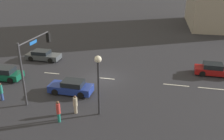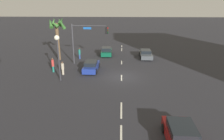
% 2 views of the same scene
% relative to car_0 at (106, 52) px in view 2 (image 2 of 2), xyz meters
% --- Properties ---
extents(ground_plane, '(220.00, 220.00, 0.00)m').
position_rel_car_0_xyz_m(ground_plane, '(-10.23, -2.57, -0.62)').
color(ground_plane, '#28282D').
extents(lane_stripe_1, '(2.50, 0.14, 0.01)m').
position_rel_car_0_xyz_m(lane_stripe_1, '(-21.35, -2.57, -0.62)').
color(lane_stripe_1, silver).
rests_on(lane_stripe_1, ground_plane).
extents(lane_stripe_2, '(2.59, 0.14, 0.01)m').
position_rel_car_0_xyz_m(lane_stripe_2, '(-17.97, -2.57, -0.62)').
color(lane_stripe_2, silver).
rests_on(lane_stripe_2, ground_plane).
extents(lane_stripe_3, '(1.87, 0.14, 0.01)m').
position_rel_car_0_xyz_m(lane_stripe_3, '(-10.58, -2.57, -0.62)').
color(lane_stripe_3, silver).
rests_on(lane_stripe_3, ground_plane).
extents(lane_stripe_4, '(1.82, 0.14, 0.01)m').
position_rel_car_0_xyz_m(lane_stripe_4, '(-4.24, -2.57, -0.62)').
color(lane_stripe_4, silver).
rests_on(lane_stripe_4, ground_plane).
extents(lane_stripe_5, '(2.55, 0.14, 0.01)m').
position_rel_car_0_xyz_m(lane_stripe_5, '(4.29, -2.57, -0.62)').
color(lane_stripe_5, silver).
rests_on(lane_stripe_5, ground_plane).
extents(lane_stripe_6, '(1.91, 0.14, 0.01)m').
position_rel_car_0_xyz_m(lane_stripe_6, '(7.48, -2.57, -0.62)').
color(lane_stripe_6, silver).
rests_on(lane_stripe_6, ground_plane).
extents(car_0, '(3.98, 1.96, 1.35)m').
position_rel_car_0_xyz_m(car_0, '(0.00, 0.00, 0.00)').
color(car_0, '#0F5138').
rests_on(car_0, ground_plane).
extents(car_1, '(4.35, 1.94, 1.23)m').
position_rel_car_0_xyz_m(car_1, '(-1.27, -6.41, -0.04)').
color(car_1, '#474C51').
rests_on(car_1, ground_plane).
extents(car_2, '(4.31, 1.96, 1.31)m').
position_rel_car_0_xyz_m(car_2, '(-22.06, -6.25, -0.01)').
color(car_2, maroon).
rests_on(car_2, ground_plane).
extents(car_3, '(4.17, 1.82, 1.31)m').
position_rel_car_0_xyz_m(car_3, '(-8.15, 1.35, -0.01)').
color(car_3, navy).
rests_on(car_3, ground_plane).
extents(traffic_signal, '(0.53, 5.14, 5.66)m').
position_rel_car_0_xyz_m(traffic_signal, '(-5.21, 2.53, 3.25)').
color(traffic_signal, '#38383D').
rests_on(traffic_signal, ground_plane).
extents(streetlamp, '(0.56, 0.56, 5.12)m').
position_rel_car_0_xyz_m(streetlamp, '(-11.73, 4.35, 3.05)').
color(streetlamp, '#2D2D33').
rests_on(streetlamp, ground_plane).
extents(pedestrian_0, '(0.37, 0.37, 1.71)m').
position_rel_car_0_xyz_m(pedestrian_0, '(-2.51, 4.04, 0.28)').
color(pedestrian_0, '#2D478C').
rests_on(pedestrian_0, ground_plane).
extents(pedestrian_1, '(0.41, 0.41, 1.86)m').
position_rel_car_0_xyz_m(pedestrian_1, '(-8.96, 6.09, 0.38)').
color(pedestrian_1, '#1E7266').
rests_on(pedestrian_1, ground_plane).
extents(pedestrian_2, '(0.48, 0.48, 1.64)m').
position_rel_car_0_xyz_m(pedestrian_2, '(-9.78, 4.61, 0.23)').
color(pedestrian_2, '#B2A58C').
rests_on(pedestrian_2, ground_plane).
extents(palm_tree_0, '(2.40, 2.74, 6.53)m').
position_rel_car_0_xyz_m(palm_tree_0, '(-3.19, 7.02, 4.07)').
color(palm_tree_0, brown).
rests_on(palm_tree_0, ground_plane).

